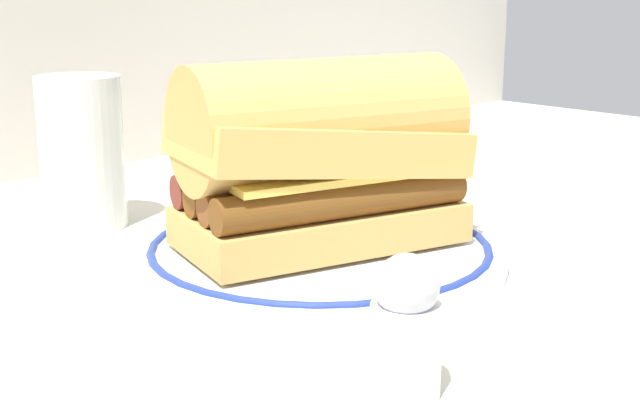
# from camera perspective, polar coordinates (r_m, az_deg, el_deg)

# --- Properties ---
(ground_plane) EXTENTS (1.50, 1.50, 0.00)m
(ground_plane) POSITION_cam_1_polar(r_m,az_deg,el_deg) (0.61, 3.92, -4.27)
(ground_plane) COLOR beige
(plate) EXTENTS (0.26, 0.26, 0.01)m
(plate) POSITION_cam_1_polar(r_m,az_deg,el_deg) (0.61, 0.00, -3.39)
(plate) COLOR white
(plate) RESTS_ON ground_plane
(sausage_sandwich) EXTENTS (0.21, 0.14, 0.13)m
(sausage_sandwich) POSITION_cam_1_polar(r_m,az_deg,el_deg) (0.59, 0.00, 3.00)
(sausage_sandwich) COLOR tan
(sausage_sandwich) RESTS_ON plate
(drinking_glass) EXTENTS (0.07, 0.07, 0.12)m
(drinking_glass) POSITION_cam_1_polar(r_m,az_deg,el_deg) (0.71, -15.21, 2.44)
(drinking_glass) COLOR silver
(drinking_glass) RESTS_ON ground_plane
(salt_shaker) EXTENTS (0.03, 0.03, 0.07)m
(salt_shaker) POSITION_cam_1_polar(r_m,az_deg,el_deg) (0.42, 5.63, -8.29)
(salt_shaker) COLOR white
(salt_shaker) RESTS_ON ground_plane
(butter_knife) EXTENTS (0.15, 0.06, 0.01)m
(butter_knife) POSITION_cam_1_polar(r_m,az_deg,el_deg) (0.79, 1.43, 0.43)
(butter_knife) COLOR silver
(butter_knife) RESTS_ON ground_plane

